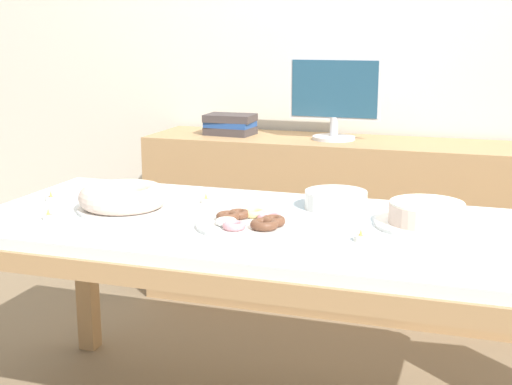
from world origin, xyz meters
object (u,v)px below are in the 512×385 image
object	(u,v)px
pastry_platter	(250,222)
computer_monitor	(335,99)
tealight_left_edge	(361,238)
tealight_near_front	(51,198)
book_stack	(230,124)
cake_golden_bundt	(123,198)
tealight_near_cakes	(397,206)
tealight_right_edge	(206,200)
plate_stack	(336,200)
cake_chocolate_round	(427,216)
tealight_centre	(49,216)

from	to	relation	value
pastry_platter	computer_monitor	bearing A→B (deg)	90.51
computer_monitor	tealight_left_edge	bearing A→B (deg)	-74.50
tealight_left_edge	tealight_near_front	size ratio (longest dim) A/B	1.00
tealight_left_edge	book_stack	bearing A→B (deg)	123.97
cake_golden_bundt	tealight_near_cakes	bearing A→B (deg)	19.60
computer_monitor	pastry_platter	xyz separation A→B (m)	(0.01, -1.26, -0.26)
pastry_platter	tealight_right_edge	xyz separation A→B (m)	(-0.24, 0.25, -0.00)
cake_golden_bundt	plate_stack	bearing A→B (deg)	20.92
cake_chocolate_round	tealight_near_front	size ratio (longest dim) A/B	7.84
plate_stack	tealight_centre	distance (m)	0.94
tealight_centre	tealight_right_edge	world-z (taller)	same
pastry_platter	tealight_near_cakes	world-z (taller)	pastry_platter
tealight_left_edge	tealight_centre	bearing A→B (deg)	-175.70
cake_golden_bundt	tealight_centre	xyz separation A→B (m)	(-0.17, -0.17, -0.03)
cake_chocolate_round	tealight_right_edge	world-z (taller)	cake_chocolate_round
tealight_left_edge	tealight_right_edge	bearing A→B (deg)	154.26
pastry_platter	tealight_centre	distance (m)	0.65
cake_chocolate_round	pastry_platter	distance (m)	0.54
book_stack	tealight_near_front	xyz separation A→B (m)	(-0.25, -1.15, -0.13)
tealight_left_edge	tealight_near_front	bearing A→B (deg)	172.74
computer_monitor	tealight_left_edge	distance (m)	1.37
computer_monitor	cake_chocolate_round	bearing A→B (deg)	-64.18
cake_chocolate_round	tealight_left_edge	bearing A→B (deg)	-127.42
cake_golden_bundt	tealight_near_front	bearing A→B (deg)	171.75
tealight_centre	tealight_right_edge	bearing A→B (deg)	42.36
computer_monitor	cake_golden_bundt	world-z (taller)	computer_monitor
cake_golden_bundt	tealight_near_front	xyz separation A→B (m)	(-0.31, 0.05, -0.03)
computer_monitor	tealight_near_front	world-z (taller)	computer_monitor
cake_golden_bundt	tealight_right_edge	bearing A→B (deg)	40.45
tealight_centre	tealight_near_cakes	world-z (taller)	same
tealight_left_edge	tealight_right_edge	distance (m)	0.66
tealight_right_edge	pastry_platter	bearing A→B (deg)	-45.19
pastry_platter	plate_stack	bearing A→B (deg)	57.18
cake_golden_bundt	tealight_near_front	world-z (taller)	cake_golden_bundt
plate_stack	tealight_centre	bearing A→B (deg)	-153.08
pastry_platter	tealight_centre	world-z (taller)	pastry_platter
plate_stack	cake_chocolate_round	bearing A→B (deg)	-23.94
tealight_near_front	tealight_near_cakes	bearing A→B (deg)	12.59
book_stack	cake_chocolate_round	xyz separation A→B (m)	(1.04, -1.08, -0.10)
computer_monitor	tealight_right_edge	distance (m)	1.07
pastry_platter	tealight_left_edge	distance (m)	0.35
pastry_platter	tealight_centre	size ratio (longest dim) A/B	8.13
book_stack	tealight_centre	xyz separation A→B (m)	(-0.11, -1.37, -0.13)
book_stack	cake_golden_bundt	world-z (taller)	book_stack
tealight_left_edge	cake_chocolate_round	bearing A→B (deg)	52.58
book_stack	tealight_left_edge	bearing A→B (deg)	-56.03
pastry_platter	tealight_left_edge	bearing A→B (deg)	-6.56
tealight_near_cakes	tealight_near_front	world-z (taller)	same
computer_monitor	tealight_right_edge	world-z (taller)	computer_monitor
computer_monitor	plate_stack	bearing A→B (deg)	-77.31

